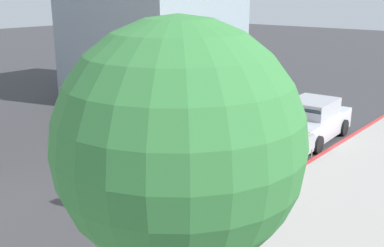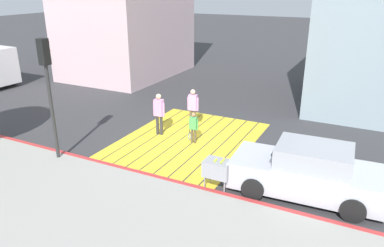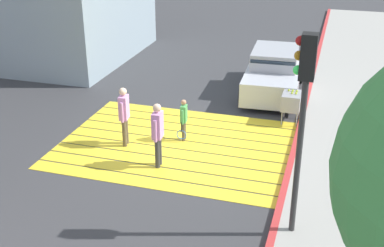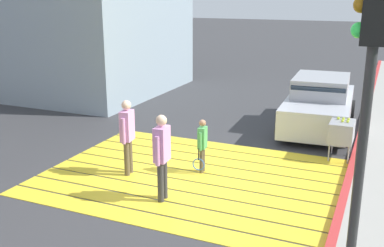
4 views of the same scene
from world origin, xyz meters
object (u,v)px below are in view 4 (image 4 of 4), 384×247
traffic_light_corner (367,78)px  pedestrian_adult_lead (162,152)px  tennis_ball_cart (342,132)px  pedestrian_child_with_racket (202,143)px  pedestrian_adult_trailing (127,132)px  car_parked_near_curb (319,105)px

traffic_light_corner → pedestrian_adult_lead: size_ratio=2.43×
traffic_light_corner → tennis_ball_cart: bearing=-83.3°
pedestrian_adult_lead → pedestrian_child_with_racket: size_ratio=1.40×
tennis_ball_cart → pedestrian_child_with_racket: pedestrian_child_with_racket is taller
tennis_ball_cart → traffic_light_corner: bearing=96.7°
traffic_light_corner → pedestrian_adult_trailing: (4.92, -2.84, -2.04)m
car_parked_near_curb → pedestrian_adult_trailing: pedestrian_adult_trailing is taller
traffic_light_corner → car_parked_near_curb: bearing=-79.1°
pedestrian_adult_trailing → pedestrian_child_with_racket: pedestrian_adult_trailing is taller
pedestrian_adult_trailing → traffic_light_corner: bearing=150.1°
tennis_ball_cart → pedestrian_adult_lead: bearing=52.5°
pedestrian_adult_trailing → tennis_ball_cart: bearing=-145.2°
pedestrian_adult_trailing → pedestrian_child_with_racket: bearing=-152.8°
pedestrian_adult_lead → pedestrian_child_with_racket: pedestrian_adult_lead is taller
pedestrian_adult_trailing → pedestrian_child_with_racket: size_ratio=1.37×
traffic_light_corner → tennis_ball_cart: size_ratio=4.17×
car_parked_near_curb → tennis_ball_cart: (-0.90, 2.44, -0.04)m
car_parked_near_curb → traffic_light_corner: 8.69m
traffic_light_corner → pedestrian_child_with_racket: traffic_light_corner is taller
car_parked_near_curb → tennis_ball_cart: bearing=110.3°
tennis_ball_cart → car_parked_near_curb: bearing=-69.7°
traffic_light_corner → tennis_ball_cart: 6.28m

